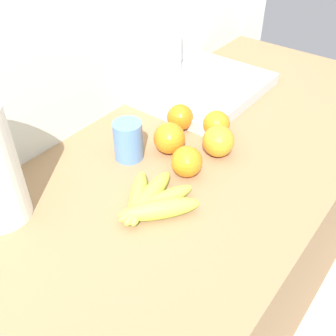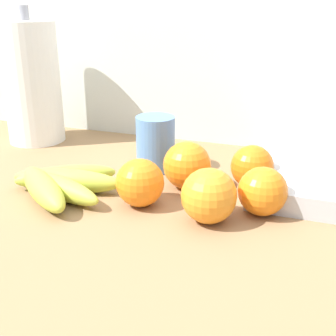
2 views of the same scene
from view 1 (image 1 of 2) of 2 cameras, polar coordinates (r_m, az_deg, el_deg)
counter at (r=1.27m, az=-0.36°, el=-18.26°), size 1.87×0.66×0.91m
wall_back at (r=1.29m, az=-13.14°, el=-4.81°), size 2.27×0.06×1.30m
banana_bunch at (r=0.85m, az=-2.39°, el=-4.90°), size 0.19×0.20×0.04m
orange_back_left at (r=1.00m, az=0.19°, el=4.31°), size 0.08×0.08×0.08m
orange_right at (r=1.07m, az=6.97°, el=6.30°), size 0.07×0.07×0.07m
orange_center at (r=1.09m, az=1.76°, el=7.31°), size 0.07×0.07×0.07m
orange_far_right at (r=0.93m, az=2.71°, el=0.93°), size 0.07×0.07×0.07m
orange_front at (r=1.00m, az=7.27°, el=3.85°), size 0.08×0.08×0.08m
sink_basin at (r=1.28m, az=5.22°, el=11.46°), size 0.41×0.31×0.22m
mug at (r=0.98m, az=-5.75°, el=3.95°), size 0.07×0.07×0.10m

